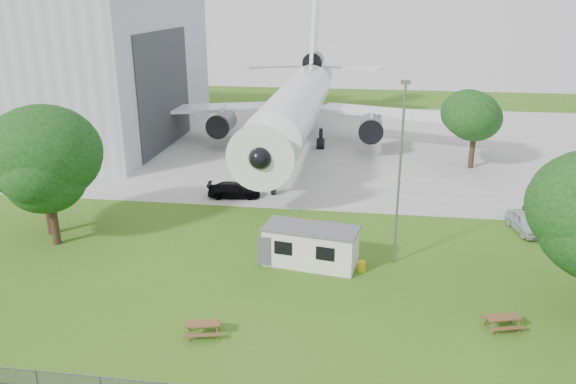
# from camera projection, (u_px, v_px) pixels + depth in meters

# --- Properties ---
(ground) EXTENTS (160.00, 160.00, 0.00)m
(ground) POSITION_uv_depth(u_px,v_px,m) (256.00, 300.00, 32.97)
(ground) COLOR #4D7921
(concrete_apron) EXTENTS (120.00, 46.00, 0.03)m
(concrete_apron) POSITION_uv_depth(u_px,v_px,m) (316.00, 142.00, 68.46)
(concrete_apron) COLOR #B7B7B2
(concrete_apron) RESTS_ON ground
(hangar) EXTENTS (43.00, 31.00, 18.55)m
(hangar) POSITION_uv_depth(u_px,v_px,m) (7.00, 60.00, 68.51)
(hangar) COLOR #B2B7BC
(hangar) RESTS_ON ground
(airliner) EXTENTS (46.36, 47.73, 17.69)m
(airliner) POSITION_uv_depth(u_px,v_px,m) (298.00, 102.00, 64.98)
(airliner) COLOR white
(airliner) RESTS_ON ground
(site_cabin) EXTENTS (6.93, 3.69, 2.62)m
(site_cabin) POSITION_uv_depth(u_px,v_px,m) (311.00, 246.00, 36.99)
(site_cabin) COLOR silver
(site_cabin) RESTS_ON ground
(picnic_west) EXTENTS (2.08, 1.85, 0.76)m
(picnic_west) POSITION_uv_depth(u_px,v_px,m) (204.00, 335.00, 29.54)
(picnic_west) COLOR brown
(picnic_west) RESTS_ON ground
(picnic_east) EXTENTS (2.15, 1.95, 0.76)m
(picnic_east) POSITION_uv_depth(u_px,v_px,m) (501.00, 329.00, 30.13)
(picnic_east) COLOR brown
(picnic_east) RESTS_ON ground
(lamp_mast) EXTENTS (0.16, 0.16, 12.00)m
(lamp_mast) POSITION_uv_depth(u_px,v_px,m) (399.00, 177.00, 35.69)
(lamp_mast) COLOR slate
(lamp_mast) RESTS_ON ground
(tree_west_big) EXTENTS (8.28, 8.28, 10.18)m
(tree_west_big) POSITION_uv_depth(u_px,v_px,m) (41.00, 156.00, 40.24)
(tree_west_big) COLOR #382619
(tree_west_big) RESTS_ON ground
(tree_west_small) EXTENTS (5.78, 5.78, 7.78)m
(tree_west_small) POSITION_uv_depth(u_px,v_px,m) (48.00, 179.00, 38.86)
(tree_west_small) COLOR #382619
(tree_west_small) RESTS_ON ground
(tree_far_apron) EXTENTS (5.67, 5.67, 8.39)m
(tree_far_apron) POSITION_uv_depth(u_px,v_px,m) (476.00, 115.00, 56.39)
(tree_far_apron) COLOR #382619
(tree_far_apron) RESTS_ON ground
(car_ne_hatch) EXTENTS (2.47, 4.47, 1.44)m
(car_ne_hatch) POSITION_uv_depth(u_px,v_px,m) (525.00, 223.00, 42.28)
(car_ne_hatch) COLOR silver
(car_ne_hatch) RESTS_ON ground
(car_ne_sedan) EXTENTS (3.46, 4.49, 1.42)m
(car_ne_sedan) POSITION_uv_depth(u_px,v_px,m) (549.00, 218.00, 43.26)
(car_ne_sedan) COLOR black
(car_ne_sedan) RESTS_ON ground
(car_apron_van) EXTENTS (4.82, 2.45, 1.34)m
(car_apron_van) POSITION_uv_depth(u_px,v_px,m) (234.00, 190.00, 49.52)
(car_apron_van) COLOR black
(car_apron_van) RESTS_ON ground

